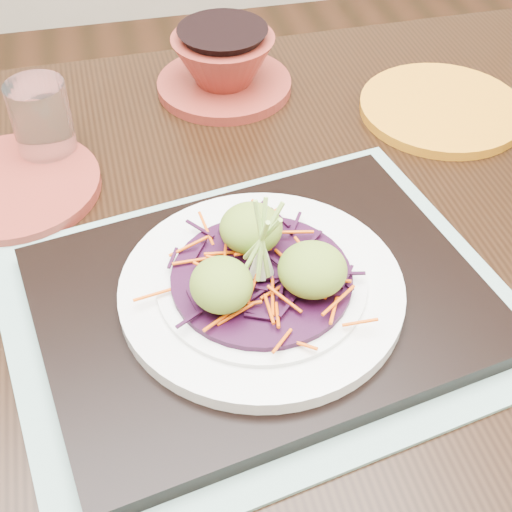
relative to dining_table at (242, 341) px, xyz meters
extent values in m
cube|color=black|center=(0.00, 0.00, 0.08)|extent=(1.25, 0.85, 0.04)
cube|color=black|center=(0.56, 0.37, -0.30)|extent=(0.06, 0.06, 0.73)
cube|color=#7DA28E|center=(0.01, -0.05, 0.10)|extent=(0.46, 0.39, 0.00)
cube|color=black|center=(0.01, -0.05, 0.11)|extent=(0.40, 0.33, 0.02)
cylinder|color=silver|center=(0.01, -0.05, 0.13)|extent=(0.23, 0.23, 0.01)
cylinder|color=silver|center=(0.01, -0.05, 0.14)|extent=(0.17, 0.17, 0.01)
cylinder|color=black|center=(0.01, -0.05, 0.14)|extent=(0.15, 0.15, 0.01)
ellipsoid|color=olive|center=(-0.03, -0.07, 0.16)|extent=(0.06, 0.06, 0.04)
ellipsoid|color=olive|center=(0.04, -0.07, 0.16)|extent=(0.06, 0.06, 0.04)
ellipsoid|color=olive|center=(0.01, -0.01, 0.16)|extent=(0.06, 0.06, 0.04)
cylinder|color=maroon|center=(-0.20, 0.16, 0.11)|extent=(0.20, 0.20, 0.01)
cylinder|color=white|center=(-0.16, 0.21, 0.14)|extent=(0.07, 0.07, 0.09)
cylinder|color=maroon|center=(0.05, 0.30, 0.11)|extent=(0.18, 0.18, 0.01)
cylinder|color=#BD7115|center=(0.28, 0.20, 0.11)|extent=(0.22, 0.22, 0.01)
camera|label=1|loc=(-0.09, -0.44, 0.55)|focal=50.00mm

